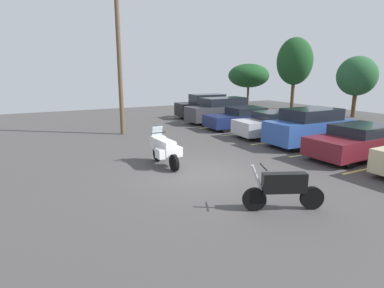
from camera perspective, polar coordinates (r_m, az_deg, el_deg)
The scene contains 14 objects.
ground at distance 11.74m, azimuth 1.66°, elevation -5.44°, with size 44.00×44.00×0.10m, color #423F3F.
motorcycle_touring at distance 12.58m, azimuth -5.00°, elevation -0.72°, with size 2.20×0.98×1.46m.
motorcycle_second at distance 8.89m, azimuth 15.88°, elevation -7.59°, with size 1.03×2.05×1.28m.
parking_stripes at distance 17.20m, azimuth 19.94°, elevation -0.11°, with size 24.01×5.15×0.01m.
car_black at distance 25.60m, azimuth 2.17°, elevation 6.72°, with size 2.00×4.33×1.84m.
car_charcoal at distance 23.11m, azimuth 4.96°, elevation 6.00°, with size 1.86×4.70×1.77m.
car_navy at distance 20.92m, azimuth 8.77°, elevation 4.56°, with size 2.20×4.62×1.36m.
car_silver at distance 18.71m, azimuth 14.41°, elevation 3.43°, with size 2.19×4.68×1.40m.
car_blue at distance 16.95m, azimuth 20.00°, elevation 2.83°, with size 1.88×4.36×1.82m.
car_maroon at distance 15.32m, azimuth 27.19°, elevation 0.39°, with size 2.08×4.54×1.40m.
utility_pole at distance 18.99m, azimuth -12.84°, elevation 15.90°, with size 0.90×1.67×9.15m.
tree_left at distance 33.05m, azimuth 17.75°, elevation 13.77°, with size 3.35×3.35×6.72m.
tree_far_left at distance 28.62m, azimuth 27.20°, elevation 10.65°, with size 3.01×3.01×4.76m.
tree_far_right at distance 37.13m, azimuth 10.00°, elevation 11.85°, with size 4.52×4.52×4.41m.
Camera 1 is at (9.72, -5.46, 3.64)m, focal length 30.09 mm.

